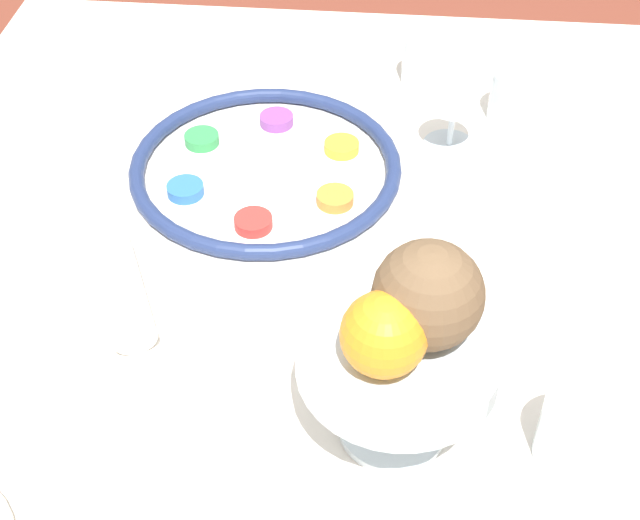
# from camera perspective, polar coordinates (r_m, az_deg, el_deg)

# --- Properties ---
(dining_table) EXTENTS (1.39, 1.06, 0.73)m
(dining_table) POSITION_cam_1_polar(r_m,az_deg,el_deg) (1.29, -1.92, -14.28)
(dining_table) COLOR silver
(dining_table) RESTS_ON ground_plane
(seder_plate) EXTENTS (0.35, 0.35, 0.03)m
(seder_plate) POSITION_cam_1_polar(r_m,az_deg,el_deg) (1.17, -3.49, 5.85)
(seder_plate) COLOR white
(seder_plate) RESTS_ON dining_table
(wine_glass) EXTENTS (0.07, 0.07, 0.12)m
(wine_glass) POSITION_cam_1_polar(r_m,az_deg,el_deg) (1.20, 8.65, 10.53)
(wine_glass) COLOR silver
(wine_glass) RESTS_ON dining_table
(fruit_stand) EXTENTS (0.19, 0.19, 0.12)m
(fruit_stand) POSITION_cam_1_polar(r_m,az_deg,el_deg) (0.82, 4.98, -6.73)
(fruit_stand) COLOR silver
(fruit_stand) RESTS_ON dining_table
(orange_fruit) EXTENTS (0.08, 0.08, 0.08)m
(orange_fruit) POSITION_cam_1_polar(r_m,az_deg,el_deg) (0.76, 4.11, -4.78)
(orange_fruit) COLOR orange
(orange_fruit) RESTS_ON fruit_stand
(coconut) EXTENTS (0.10, 0.10, 0.10)m
(coconut) POSITION_cam_1_polar(r_m,az_deg,el_deg) (0.78, 6.92, -2.25)
(coconut) COLOR brown
(coconut) RESTS_ON fruit_stand
(napkin_roll) EXTENTS (0.16, 0.11, 0.05)m
(napkin_roll) POSITION_cam_1_polar(r_m,az_deg,el_deg) (1.01, -12.56, -1.85)
(napkin_roll) COLOR white
(napkin_roll) RESTS_ON dining_table
(cup_near) EXTENTS (0.07, 0.07, 0.07)m
(cup_near) POSITION_cam_1_polar(r_m,az_deg,el_deg) (1.29, 12.46, 10.20)
(cup_near) COLOR silver
(cup_near) RESTS_ON dining_table
(cup_mid) EXTENTS (0.07, 0.07, 0.07)m
(cup_mid) POSITION_cam_1_polar(r_m,az_deg,el_deg) (0.88, 16.20, -10.53)
(cup_mid) COLOR silver
(cup_mid) RESTS_ON dining_table
(cup_far) EXTENTS (0.07, 0.07, 0.07)m
(cup_far) POSITION_cam_1_polar(r_m,az_deg,el_deg) (1.36, 6.89, 12.58)
(cup_far) COLOR silver
(cup_far) RESTS_ON dining_table
(fork_left) EXTENTS (0.09, 0.18, 0.01)m
(fork_left) POSITION_cam_1_polar(r_m,az_deg,el_deg) (1.18, 10.22, 5.01)
(fork_left) COLOR silver
(fork_left) RESTS_ON dining_table
(fork_right) EXTENTS (0.09, 0.18, 0.01)m
(fork_right) POSITION_cam_1_polar(r_m,az_deg,el_deg) (1.16, 10.27, 4.09)
(fork_right) COLOR silver
(fork_right) RESTS_ON dining_table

